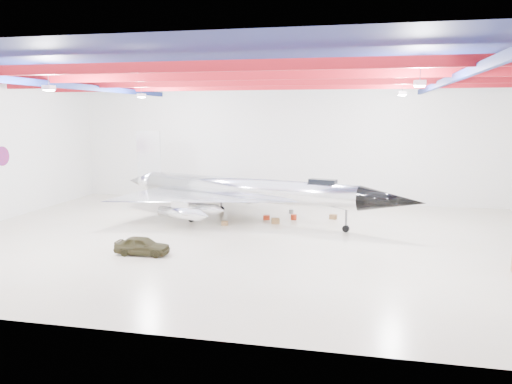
# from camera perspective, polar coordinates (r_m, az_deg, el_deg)

# --- Properties ---
(floor) EXTENTS (40.00, 40.00, 0.00)m
(floor) POSITION_cam_1_polar(r_m,az_deg,el_deg) (33.41, -1.10, -5.35)
(floor) COLOR beige
(floor) RESTS_ON ground
(wall_back) EXTENTS (40.00, 0.00, 40.00)m
(wall_back) POSITION_cam_1_polar(r_m,az_deg,el_deg) (47.18, 3.12, 5.58)
(wall_back) COLOR silver
(wall_back) RESTS_ON floor
(ceiling) EXTENTS (40.00, 40.00, 0.00)m
(ceiling) POSITION_cam_1_polar(r_m,az_deg,el_deg) (32.50, -1.16, 13.80)
(ceiling) COLOR #0A0F38
(ceiling) RESTS_ON wall_back
(ceiling_structure) EXTENTS (39.50, 29.50, 1.08)m
(ceiling_structure) POSITION_cam_1_polar(r_m,az_deg,el_deg) (32.45, -1.16, 12.61)
(ceiling_structure) COLOR maroon
(ceiling_structure) RESTS_ON ceiling
(wall_roundel) EXTENTS (0.10, 1.50, 1.50)m
(wall_roundel) POSITION_cam_1_polar(r_m,az_deg,el_deg) (43.44, -27.02, 3.67)
(wall_roundel) COLOR #B21414
(wall_roundel) RESTS_ON wall_left
(jet_aircraft) EXTENTS (24.56, 17.47, 6.82)m
(jet_aircraft) POSITION_cam_1_polar(r_m,az_deg,el_deg) (38.42, -1.26, -0.07)
(jet_aircraft) COLOR silver
(jet_aircraft) RESTS_ON floor
(jeep) EXTENTS (3.30, 1.43, 1.11)m
(jeep) POSITION_cam_1_polar(r_m,az_deg,el_deg) (30.32, -12.87, -5.98)
(jeep) COLOR #332F19
(jeep) RESTS_ON floor
(crate_ply) EXTENTS (0.46, 0.37, 0.31)m
(crate_ply) POSITION_cam_1_polar(r_m,az_deg,el_deg) (37.39, -3.58, -3.58)
(crate_ply) COLOR olive
(crate_ply) RESTS_ON floor
(toolbox_red) EXTENTS (0.58, 0.49, 0.36)m
(toolbox_red) POSITION_cam_1_polar(r_m,az_deg,el_deg) (39.28, 1.21, -2.92)
(toolbox_red) COLOR #9D260F
(toolbox_red) RESTS_ON floor
(parts_bin) EXTENTS (0.63, 0.55, 0.38)m
(parts_bin) POSITION_cam_1_polar(r_m,az_deg,el_deg) (39.94, 8.81, -2.81)
(parts_bin) COLOR olive
(parts_bin) RESTS_ON floor
(tool_chest) EXTENTS (0.48, 0.48, 0.43)m
(tool_chest) POSITION_cam_1_polar(r_m,az_deg,el_deg) (39.34, 4.33, -2.88)
(tool_chest) COLOR #9D260F
(tool_chest) RESTS_ON floor
(oil_barrel) EXTENTS (0.71, 0.63, 0.42)m
(oil_barrel) POSITION_cam_1_polar(r_m,az_deg,el_deg) (37.88, 2.23, -3.32)
(oil_barrel) COLOR olive
(oil_barrel) RESTS_ON floor
(spares_box) EXTENTS (0.46, 0.46, 0.33)m
(spares_box) POSITION_cam_1_polar(r_m,az_deg,el_deg) (41.80, 4.03, -2.24)
(spares_box) COLOR #59595B
(spares_box) RESTS_ON floor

